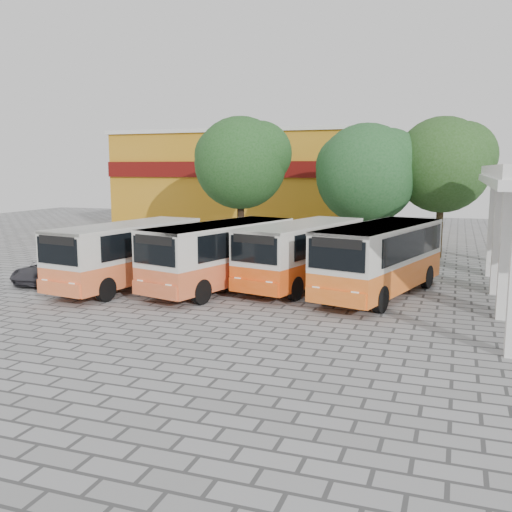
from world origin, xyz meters
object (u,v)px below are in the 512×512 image
at_px(bus_centre_right, 302,250).
at_px(bus_far_left, 127,251).
at_px(bus_centre_left, 221,252).
at_px(bus_far_right, 381,255).
at_px(parked_car, 51,270).

bearing_deg(bus_centre_right, bus_far_left, -145.67).
height_order(bus_far_left, bus_centre_left, bus_centre_left).
bearing_deg(bus_centre_right, bus_far_right, 1.84).
bearing_deg(parked_car, bus_centre_left, 5.52).
distance_m(bus_far_left, bus_centre_right, 7.81).
height_order(bus_centre_left, parked_car, bus_centre_left).
distance_m(bus_far_left, parked_car, 4.31).
distance_m(bus_centre_left, parked_car, 8.40).
distance_m(bus_centre_right, bus_far_right, 3.63).
bearing_deg(bus_far_left, bus_centre_left, 22.62).
bearing_deg(bus_centre_left, bus_centre_right, 44.71).
relative_size(bus_centre_right, parked_car, 2.04).
xyz_separation_m(bus_centre_right, parked_car, (-11.47, -2.82, -1.09)).
xyz_separation_m(bus_centre_right, bus_far_right, (3.55, -0.75, 0.07)).
height_order(bus_centre_left, bus_centre_right, bus_centre_left).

